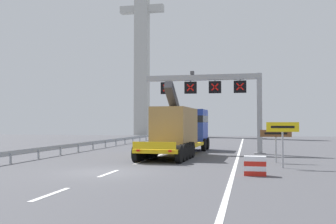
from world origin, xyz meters
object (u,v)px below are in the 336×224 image
exit_sign_yellow (283,133)px  tourist_info_sign_brown (276,137)px  bridge_pylon_distant (142,32)px  heavy_haul_truck_yellow (182,129)px  overhead_lane_gantry (218,90)px  crash_barrier_striped (255,166)px

exit_sign_yellow → tourist_info_sign_brown: bearing=93.2°
tourist_info_sign_brown → bridge_pylon_distant: bridge_pylon_distant is taller
exit_sign_yellow → tourist_info_sign_brown: size_ratio=1.23×
exit_sign_yellow → bridge_pylon_distant: 61.27m
bridge_pylon_distant → heavy_haul_truck_yellow: bearing=-70.5°
overhead_lane_gantry → exit_sign_yellow: bearing=-66.3°
exit_sign_yellow → crash_barrier_striped: exit_sign_yellow is taller
overhead_lane_gantry → bridge_pylon_distant: 50.42m
heavy_haul_truck_yellow → tourist_info_sign_brown: bearing=-40.3°
overhead_lane_gantry → tourist_info_sign_brown: bearing=-59.0°
crash_barrier_striped → exit_sign_yellow: bearing=65.6°
heavy_haul_truck_yellow → bridge_pylon_distant: bridge_pylon_distant is taller
heavy_haul_truck_yellow → overhead_lane_gantry: bearing=17.4°
overhead_lane_gantry → heavy_haul_truck_yellow: bearing=-162.6°
heavy_haul_truck_yellow → exit_sign_yellow: size_ratio=5.70×
crash_barrier_striped → bridge_pylon_distant: (-21.35, 56.86, 20.69)m
overhead_lane_gantry → bridge_pylon_distant: (-18.71, 43.97, 16.07)m
tourist_info_sign_brown → bridge_pylon_distant: bearing=114.2°
exit_sign_yellow → bridge_pylon_distant: bearing=113.2°
tourist_info_sign_brown → overhead_lane_gantry: bearing=121.0°
heavy_haul_truck_yellow → crash_barrier_striped: (5.46, -12.00, -1.54)m
exit_sign_yellow → crash_barrier_striped: bearing=-114.4°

